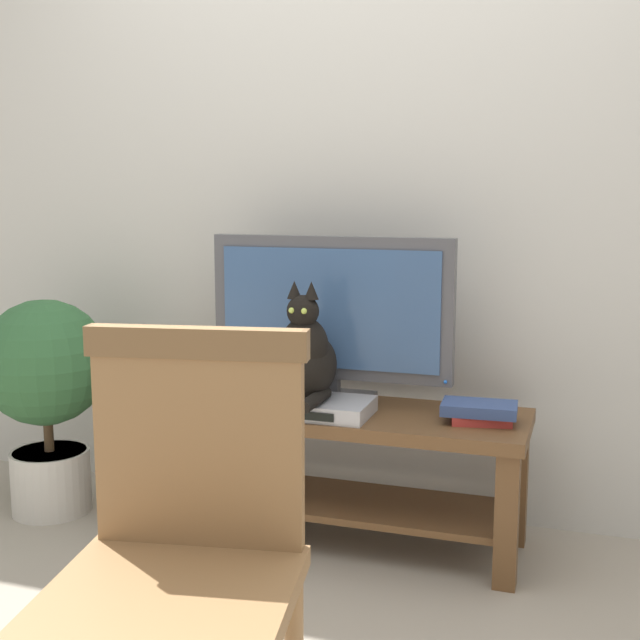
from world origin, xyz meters
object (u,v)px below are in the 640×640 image
object	(u,v)px
cat	(307,357)
wooden_chair	(182,542)
tv	(331,314)
potted_plant	(46,383)
book_stack	(480,412)
media_box	(308,406)
tv_stand	(325,446)

from	to	relation	value
cat	wooden_chair	world-z (taller)	wooden_chair
tv	potted_plant	xyz separation A→B (m)	(-1.07, -0.16, -0.29)
potted_plant	cat	bearing A→B (deg)	-0.91
wooden_chair	potted_plant	distance (m)	1.72
potted_plant	book_stack	bearing A→B (deg)	2.62
wooden_chair	potted_plant	bearing A→B (deg)	134.85
media_box	book_stack	size ratio (longest dim) A/B	1.73
cat	potted_plant	bearing A→B (deg)	179.09
wooden_chair	potted_plant	xyz separation A→B (m)	(-1.22, 1.22, -0.06)
media_box	cat	world-z (taller)	cat
potted_plant	wooden_chair	bearing A→B (deg)	-45.15
tv_stand	potted_plant	world-z (taller)	potted_plant
tv_stand	wooden_chair	world-z (taller)	wooden_chair
media_box	book_stack	distance (m)	0.57
tv	media_box	size ratio (longest dim) A/B	2.02
tv_stand	book_stack	bearing A→B (deg)	-1.95
tv	cat	xyz separation A→B (m)	(-0.03, -0.17, -0.12)
media_box	wooden_chair	world-z (taller)	wooden_chair
tv_stand	tv	size ratio (longest dim) A/B	1.61
wooden_chair	tv_stand	bearing A→B (deg)	96.41
tv_stand	media_box	size ratio (longest dim) A/B	3.26
tv	book_stack	size ratio (longest dim) A/B	3.49
cat	book_stack	world-z (taller)	cat
media_box	cat	xyz separation A→B (m)	(0.00, -0.01, 0.17)
media_box	potted_plant	size ratio (longest dim) A/B	0.52
media_box	wooden_chair	size ratio (longest dim) A/B	0.45
media_box	cat	distance (m)	0.17
wooden_chair	tv	bearing A→B (deg)	96.10
media_box	potted_plant	world-z (taller)	potted_plant
cat	book_stack	xyz separation A→B (m)	(0.56, 0.09, -0.16)
potted_plant	media_box	bearing A→B (deg)	-0.08
tv_stand	media_box	bearing A→B (deg)	-107.28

